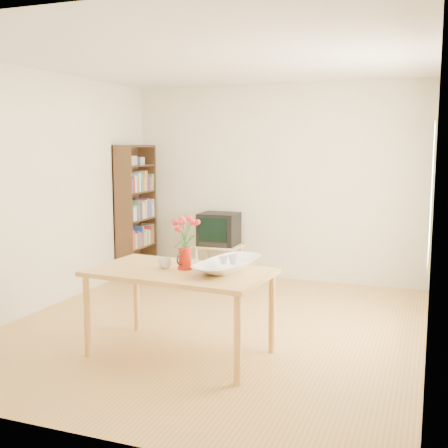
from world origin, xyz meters
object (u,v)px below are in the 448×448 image
at_px(pitcher, 185,259).
at_px(bowl, 228,241).
at_px(table, 180,278).
at_px(television, 219,228).
at_px(mug, 165,263).

height_order(pitcher, bowl, bowl).
distance_m(table, television, 2.86).
bearing_deg(pitcher, mug, -158.97).
relative_size(mug, bowl, 0.21).
distance_m(table, bowl, 0.52).
bearing_deg(television, table, -77.99).
height_order(table, pitcher, pitcher).
bearing_deg(pitcher, table, -114.58).
relative_size(pitcher, bowl, 0.38).
bearing_deg(television, pitcher, -77.19).
xyz_separation_m(table, bowl, (0.38, 0.14, 0.33)).
distance_m(table, pitcher, 0.17).
distance_m(pitcher, television, 2.83).
relative_size(table, bowl, 2.95).
bearing_deg(bowl, pitcher, -165.06).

